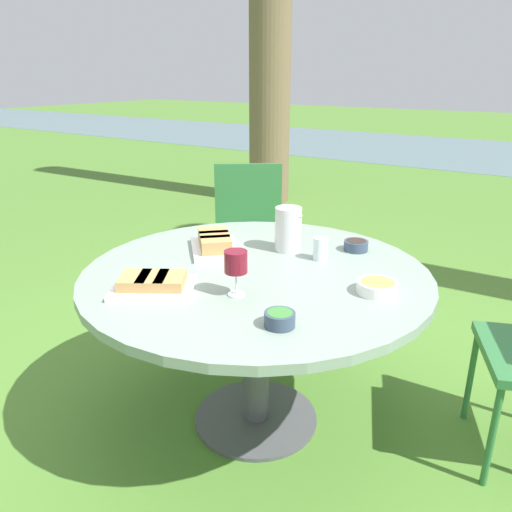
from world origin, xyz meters
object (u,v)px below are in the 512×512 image
wine_glass (236,263)px  chair_near_right (249,223)px  water_pitcher (288,229)px  dining_table (256,293)px

wine_glass → chair_near_right: bearing=122.5°
water_pitcher → wine_glass: 0.52m
wine_glass → dining_table: bearing=106.8°
dining_table → wine_glass: (0.07, -0.23, 0.22)m
chair_near_right → water_pitcher: size_ratio=4.63×
chair_near_right → wine_glass: 1.55m
water_pitcher → wine_glass: (0.08, -0.51, 0.02)m
dining_table → chair_near_right: size_ratio=1.54×
dining_table → wine_glass: bearing=-73.2°
dining_table → water_pitcher: (-0.01, 0.28, 0.19)m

